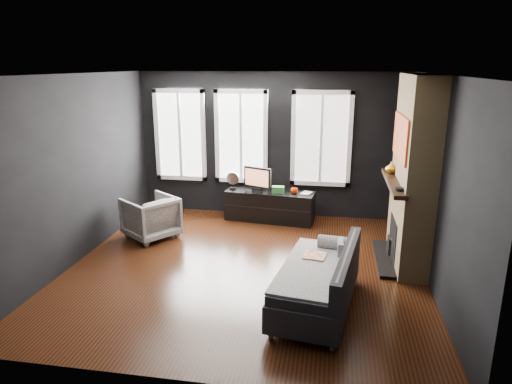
% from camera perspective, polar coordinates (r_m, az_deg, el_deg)
% --- Properties ---
extents(floor, '(5.00, 5.00, 0.00)m').
position_cam_1_polar(floor, '(6.67, -1.29, -9.37)').
color(floor, black).
rests_on(floor, ground).
extents(ceiling, '(5.00, 5.00, 0.00)m').
position_cam_1_polar(ceiling, '(6.04, -1.46, 14.50)').
color(ceiling, white).
rests_on(ceiling, ground).
extents(wall_back, '(5.00, 0.02, 2.70)m').
position_cam_1_polar(wall_back, '(8.63, 1.79, 5.86)').
color(wall_back, black).
rests_on(wall_back, ground).
extents(wall_left, '(0.02, 5.00, 2.70)m').
position_cam_1_polar(wall_left, '(7.12, -21.56, 2.63)').
color(wall_left, black).
rests_on(wall_left, ground).
extents(wall_right, '(0.02, 5.00, 2.70)m').
position_cam_1_polar(wall_right, '(6.26, 21.73, 0.91)').
color(wall_right, black).
rests_on(wall_right, ground).
extents(windows, '(4.00, 0.16, 1.76)m').
position_cam_1_polar(windows, '(8.55, -1.25, 12.72)').
color(windows, white).
rests_on(windows, wall_back).
extents(fireplace, '(0.70, 1.62, 2.70)m').
position_cam_1_polar(fireplace, '(6.79, 19.09, 2.27)').
color(fireplace, '#93724C').
rests_on(fireplace, floor).
extents(sofa, '(1.16, 1.90, 0.77)m').
position_cam_1_polar(sofa, '(5.55, 7.63, -10.57)').
color(sofa, '#272729').
rests_on(sofa, floor).
extents(stripe_pillow, '(0.07, 0.29, 0.29)m').
position_cam_1_polar(stripe_pillow, '(5.88, 10.48, -7.33)').
color(stripe_pillow, gray).
rests_on(stripe_pillow, sofa).
extents(armchair, '(1.02, 1.03, 0.78)m').
position_cam_1_polar(armchair, '(7.83, -13.05, -2.84)').
color(armchair, silver).
rests_on(armchair, floor).
extents(media_console, '(1.68, 0.69, 0.56)m').
position_cam_1_polar(media_console, '(8.49, 1.76, -1.74)').
color(media_console, black).
rests_on(media_console, floor).
extents(monitor, '(0.57, 0.33, 0.51)m').
position_cam_1_polar(monitor, '(8.37, 0.19, 1.82)').
color(monitor, black).
rests_on(monitor, media_console).
extents(desk_fan, '(0.25, 0.25, 0.34)m').
position_cam_1_polar(desk_fan, '(8.54, -2.91, 1.48)').
color(desk_fan, '#A9A9A9').
rests_on(desk_fan, media_console).
extents(mug, '(0.13, 0.10, 0.13)m').
position_cam_1_polar(mug, '(8.29, 4.82, 0.25)').
color(mug, '#E43A06').
rests_on(mug, media_console).
extents(book, '(0.17, 0.07, 0.23)m').
position_cam_1_polar(book, '(8.32, 5.81, 0.65)').
color(book, '#C1B799').
rests_on(book, media_console).
extents(storage_box, '(0.22, 0.14, 0.12)m').
position_cam_1_polar(storage_box, '(8.32, 2.78, 0.31)').
color(storage_box, '#2D662C').
rests_on(storage_box, media_console).
extents(mantel_vase, '(0.23, 0.24, 0.17)m').
position_cam_1_polar(mantel_vase, '(7.20, 16.56, 2.94)').
color(mantel_vase, gold).
rests_on(mantel_vase, fireplace).
extents(mantel_clock, '(0.14, 0.14, 0.04)m').
position_cam_1_polar(mantel_clock, '(6.25, 17.52, 0.34)').
color(mantel_clock, black).
rests_on(mantel_clock, fireplace).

